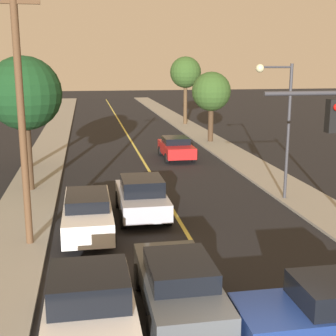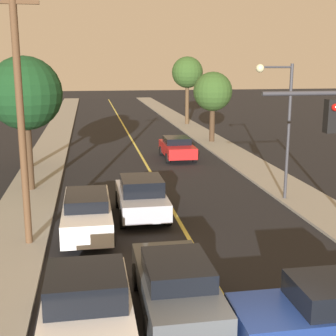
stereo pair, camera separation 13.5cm
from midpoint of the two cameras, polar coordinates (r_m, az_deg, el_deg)
The scene contains 15 objects.
road_surface at distance 43.95m, azimuth -5.38°, elevation 4.58°, with size 10.00×80.00×0.01m.
sidewalk_left at distance 43.89m, azimuth -13.56°, elevation 4.34°, with size 2.50×80.00×0.12m.
sidewalk_right at distance 44.87m, azimuth 2.63°, elevation 4.86°, with size 2.50×80.00×0.12m.
car_near_lane_front at distance 12.05m, azimuth 0.98°, elevation -13.95°, with size 1.91×4.48×1.50m.
car_near_lane_second at distance 19.18m, azimuth -3.42°, elevation -3.48°, with size 1.98×4.26×1.67m.
car_outer_lane_front at distance 11.24m, azimuth -9.85°, elevation -16.03°, with size 2.11×3.99×1.68m.
car_outer_lane_second at distance 17.73m, azimuth -9.99°, elevation -5.23°, with size 1.86×5.15×1.52m.
car_far_oncoming at distance 30.79m, azimuth 0.88°, elevation 2.52°, with size 1.96×4.21×1.41m.
car_crossing_right at distance 11.64m, azimuth 19.03°, elevation -15.94°, with size 4.32×1.89×1.46m.
streetlamp_right at distance 21.31m, azimuth 13.33°, elevation 6.67°, with size 1.71×0.36×6.04m.
utility_pole_left at distance 16.03m, azimuth -17.69°, elevation 6.19°, with size 1.60×0.24×8.51m.
tree_left_near at distance 28.14m, azimuth -17.52°, elevation 9.08°, with size 3.73×3.73×6.46m.
tree_left_far at distance 23.24m, azimuth -17.23°, elevation 8.63°, with size 3.48×3.48×6.41m.
tree_right_near at distance 36.74m, azimuth 5.20°, elevation 9.21°, with size 3.02×3.02×5.41m.
tree_right_far at distance 47.34m, azimuth 2.07°, elevation 11.52°, with size 3.08×3.08×6.68m.
Camera 1 is at (-3.53, -7.36, 6.20)m, focal length 50.00 mm.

